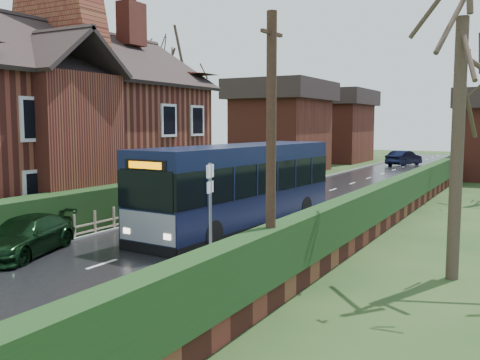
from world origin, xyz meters
The scene contains 16 objects.
ground centered at (0.00, 0.00, 0.00)m, with size 140.00×140.00×0.00m, color #3A4F22.
road centered at (0.00, 10.00, 0.01)m, with size 6.00×100.00×0.02m, color black.
pavement centered at (4.25, 10.00, 0.07)m, with size 2.50×100.00×0.14m, color slate.
kerb_right centered at (3.05, 10.00, 0.07)m, with size 0.12×100.00×0.14m, color gray.
kerb_left centered at (-3.05, 10.00, 0.05)m, with size 0.12×100.00×0.10m, color gray.
front_hedge centered at (-3.90, 5.00, 0.80)m, with size 1.20×16.00×1.60m, color #173213.
picket_fence centered at (-3.15, 5.00, 0.45)m, with size 0.10×16.00×0.90m, color gray, non-canonical shape.
right_wall_hedge centered at (5.80, 10.00, 1.02)m, with size 0.60×50.00×1.80m.
brick_house centered at (-8.73, 4.78, 4.38)m, with size 9.30×14.60×10.30m.
bus centered at (0.80, 4.78, 1.60)m, with size 3.20×10.76×3.22m.
car_silver centered at (-1.50, 4.87, 0.75)m, with size 1.76×4.38×1.49m, color silver.
car_green centered at (-2.90, -2.24, 0.59)m, with size 1.66×4.09×1.19m, color black.
car_distant centered at (-0.32, 39.56, 0.73)m, with size 1.55×4.45×1.47m, color black.
bus_stop_sign centered at (3.20, -1.21, 1.98)m, with size 0.17×0.45×3.00m.
telegraph_pole centered at (5.80, -2.89, 3.23)m, with size 0.22×0.82×6.38m.
tree_house_side centered at (-9.36, 14.68, 8.04)m, with size 4.74×4.74×10.77m.
Camera 1 is at (10.75, -13.20, 4.04)m, focal length 40.00 mm.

